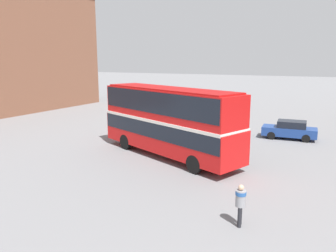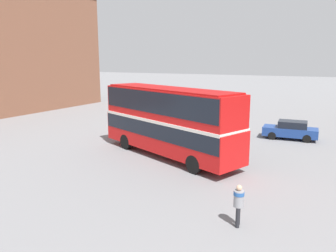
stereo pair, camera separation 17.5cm
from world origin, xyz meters
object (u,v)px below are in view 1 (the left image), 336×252
object	(u,v)px
parked_car_kerb_far	(158,104)
double_decker_bus	(168,117)
parked_car_kerb_near	(290,130)
pedestrian_foreground	(240,201)

from	to	relation	value
parked_car_kerb_far	double_decker_bus	bearing A→B (deg)	-68.17
parked_car_kerb_near	parked_car_kerb_far	xyz separation A→B (m)	(-17.29, 8.52, 0.07)
double_decker_bus	parked_car_kerb_near	world-z (taller)	double_decker_bus
pedestrian_foreground	parked_car_kerb_far	bearing A→B (deg)	-65.22
pedestrian_foreground	parked_car_kerb_far	xyz separation A→B (m)	(-17.62, 24.74, -0.21)
double_decker_bus	parked_car_kerb_far	bearing A→B (deg)	142.25
double_decker_bus	parked_car_kerb_near	distance (m)	11.38
pedestrian_foreground	parked_car_kerb_far	distance (m)	30.37
double_decker_bus	parked_car_kerb_far	xyz separation A→B (m)	(-10.67, 17.58, -1.83)
double_decker_bus	parked_car_kerb_far	world-z (taller)	double_decker_bus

